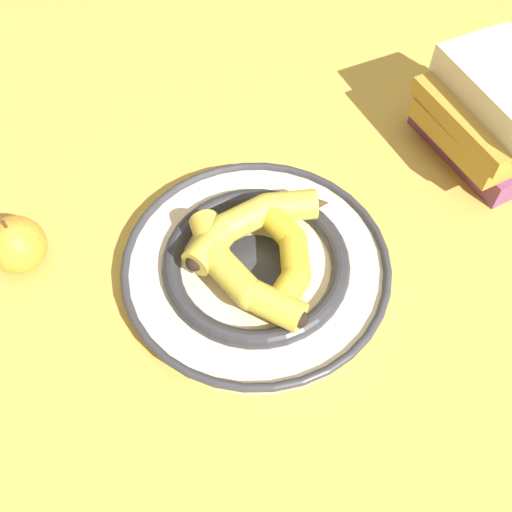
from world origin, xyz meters
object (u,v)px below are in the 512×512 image
object	(u,v)px
decorative_bowl	(256,266)
banana_c	(236,271)
banana_b	(252,221)
banana_a	(288,260)
book_stack	(495,115)
apple	(16,245)

from	to	relation	value
decorative_bowl	banana_c	world-z (taller)	banana_c
banana_b	decorative_bowl	bearing A→B (deg)	64.79
banana_a	banana_b	distance (m)	0.07
banana_b	book_stack	xyz separation A→B (m)	(0.14, -0.36, 0.02)
banana_c	decorative_bowl	bearing A→B (deg)	104.54
banana_b	book_stack	size ratio (longest dim) A/B	0.81
banana_a	book_stack	size ratio (longest dim) A/B	0.73
banana_b	banana_c	xyz separation A→B (m)	(-0.07, 0.03, -0.00)
banana_c	book_stack	xyz separation A→B (m)	(0.21, -0.39, 0.02)
banana_c	book_stack	world-z (taller)	book_stack
banana_c	apple	distance (m)	0.29
decorative_bowl	book_stack	world-z (taller)	book_stack
decorative_bowl	book_stack	distance (m)	0.41
banana_c	book_stack	bearing A→B (deg)	85.64
book_stack	apple	distance (m)	0.68
book_stack	apple	bearing A→B (deg)	84.46
banana_c	book_stack	distance (m)	0.44
banana_b	apple	size ratio (longest dim) A/B	2.24
banana_b	apple	world-z (taller)	apple
banana_a	apple	bearing A→B (deg)	82.00
banana_a	apple	size ratio (longest dim) A/B	2.00
banana_c	book_stack	size ratio (longest dim) A/B	0.80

